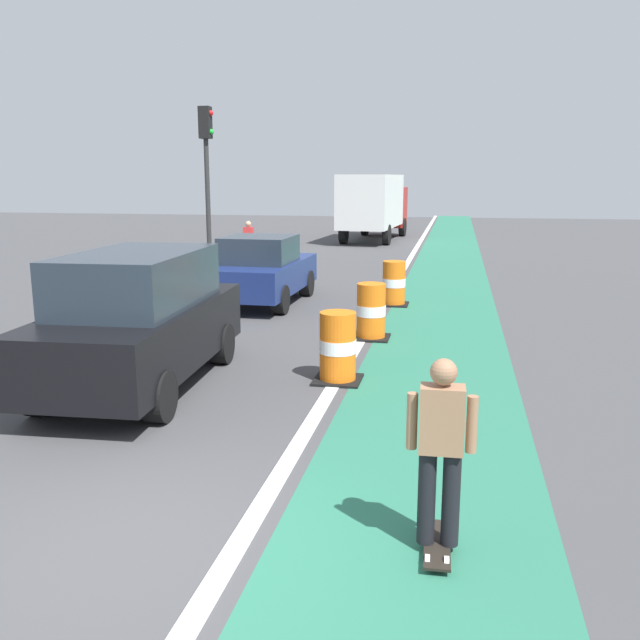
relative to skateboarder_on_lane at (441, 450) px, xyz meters
The scene contains 12 objects.
ground_plane 2.77m from the skateboarder_on_lane, behind, with size 100.00×100.00×0.00m, color #424244.
bike_lane_strip 11.62m from the skateboarder_on_lane, 90.92° to the left, with size 2.50×80.00×0.01m, color #286B51.
lane_divider_stripe 11.74m from the skateboarder_on_lane, 98.28° to the left, with size 0.20×80.00×0.01m, color silver.
skateboarder_on_lane is the anchor object (origin of this frame).
parked_suv_nearest 5.92m from the skateboarder_on_lane, 139.78° to the left, with size 2.11×4.69×2.04m.
parked_sedan_second 11.75m from the skateboarder_on_lane, 113.36° to the left, with size 1.98×4.14×1.70m.
traffic_barrel_front 4.96m from the skateboarder_on_lane, 109.70° to the left, with size 0.73×0.73×1.09m.
traffic_barrel_mid 7.75m from the skateboarder_on_lane, 101.32° to the left, with size 0.73×0.73×1.09m.
traffic_barrel_back 11.33m from the skateboarder_on_lane, 97.16° to the left, with size 0.73×0.73×1.09m.
delivery_truck_down_block 28.95m from the skateboarder_on_lane, 97.99° to the left, with size 2.79×7.73×3.23m.
traffic_light_corner 15.86m from the skateboarder_on_lane, 117.31° to the left, with size 0.41×0.32×5.10m.
pedestrian_crossing 18.94m from the skateboarder_on_lane, 112.04° to the left, with size 0.34×0.20×1.61m.
Camera 1 is at (2.64, -4.88, 3.10)m, focal length 37.99 mm.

